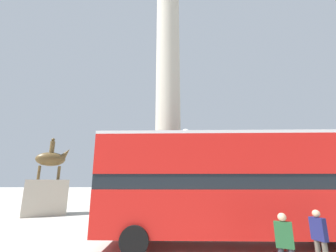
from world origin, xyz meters
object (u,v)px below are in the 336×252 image
object	(u,v)px
monument_column	(168,97)
bus_b	(233,183)
equestrian_statue	(47,190)
street_lamp	(186,167)
pedestrian_near_lamp	(285,243)
pedestrian_by_plinth	(319,237)

from	to	relation	value
monument_column	bus_b	size ratio (longest dim) A/B	2.23
equestrian_statue	monument_column	bearing A→B (deg)	-42.75
bus_b	equestrian_statue	distance (m)	14.90
equestrian_statue	street_lamp	size ratio (longest dim) A/B	1.14
street_lamp	monument_column	bearing A→B (deg)	100.29
monument_column	equestrian_statue	bearing A→B (deg)	162.57
pedestrian_near_lamp	pedestrian_by_plinth	distance (m)	1.56
equestrian_statue	street_lamp	distance (m)	12.28
monument_column	street_lamp	size ratio (longest dim) A/B	4.68
monument_column	pedestrian_near_lamp	xyz separation A→B (m)	(2.49, -9.58, -7.74)
monument_column	bus_b	world-z (taller)	monument_column
bus_b	pedestrian_by_plinth	size ratio (longest dim) A/B	6.68
street_lamp	pedestrian_near_lamp	world-z (taller)	street_lamp
bus_b	pedestrian_by_plinth	distance (m)	3.32
bus_b	pedestrian_near_lamp	distance (m)	3.51
bus_b	pedestrian_by_plinth	xyz separation A→B (m)	(1.59, -2.50, -1.50)
monument_column	bus_b	xyz separation A→B (m)	(2.31, -6.41, -6.25)
pedestrian_near_lamp	equestrian_statue	bearing A→B (deg)	-16.10
pedestrian_near_lamp	pedestrian_by_plinth	xyz separation A→B (m)	(1.41, 0.67, -0.00)
equestrian_statue	pedestrian_near_lamp	distance (m)	17.21
pedestrian_near_lamp	pedestrian_by_plinth	size ratio (longest dim) A/B	1.00
street_lamp	pedestrian_by_plinth	xyz separation A→B (m)	(3.17, -4.88, -2.29)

